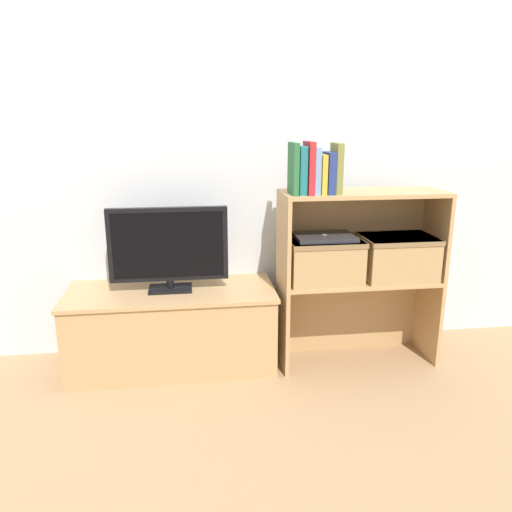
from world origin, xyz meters
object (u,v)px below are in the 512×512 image
book_crimson (309,168)px  laptop (324,237)px  book_skyblue (315,171)px  book_mustard (321,174)px  book_navy (329,173)px  book_olive (336,168)px  tv (168,247)px  book_forest (293,169)px  storage_basket_right (397,255)px  tv_stand (172,328)px  storage_basket_left (324,258)px  book_teal (301,170)px

book_crimson → laptop: size_ratio=0.83×
book_skyblue → book_mustard: (0.03, 0.00, -0.02)m
book_navy → book_olive: bearing=0.0°
tv → book_olive: bearing=-7.9°
book_forest → laptop: book_forest is taller
book_crimson → laptop: bearing=20.1°
book_mustard → storage_basket_right: 0.62m
book_olive → laptop: 0.35m
book_skyblue → storage_basket_right: 0.65m
tv_stand → storage_basket_left: size_ratio=2.86×
book_crimson → book_forest: bearing=180.0°
book_skyblue → storage_basket_left: size_ratio=0.59×
tv_stand → book_olive: size_ratio=4.45×
book_forest → book_crimson: 0.08m
storage_basket_right → book_crimson: bearing=-175.8°
book_navy → storage_basket_right: (0.40, 0.04, -0.44)m
laptop → book_olive: bearing=-44.7°
book_skyblue → storage_basket_left: bearing=28.7°
tv → book_forest: 0.74m
tv_stand → book_forest: book_forest is taller
tv_stand → laptop: (0.79, -0.08, 0.49)m
book_mustard → book_navy: (0.04, 0.00, 0.00)m
book_forest → book_teal: bearing=0.0°
book_forest → book_navy: 0.18m
tv → storage_basket_right: tv is taller
book_crimson → storage_basket_left: bearing=20.1°
book_skyblue → storage_basket_left: 0.46m
tv_stand → book_forest: 1.05m
tv_stand → book_skyblue: bearing=-9.1°
book_mustard → book_olive: bearing=0.0°
tv_stand → laptop: bearing=-5.7°
tv → storage_basket_left: 0.80m
book_teal → book_olive: book_olive is taller
tv → laptop: 0.79m
book_navy → laptop: book_navy is taller
book_mustard → storage_basket_left: 0.44m
tv → book_skyblue: book_skyblue is taller
book_olive → book_mustard: bearing=180.0°
tv → book_mustard: size_ratio=3.17×
book_olive → storage_basket_right: size_ratio=0.64×
book_forest → book_teal: 0.04m
storage_basket_left → laptop: 0.11m
tv_stand → book_teal: bearing=-10.1°
book_olive → storage_basket_right: 0.59m
tv_stand → book_mustard: 1.11m
tv → book_mustard: (0.75, -0.11, 0.37)m
book_olive → book_teal: bearing=180.0°
tv → book_forest: (0.61, -0.11, 0.40)m
book_mustard → book_forest: bearing=180.0°
book_forest → storage_basket_left: 0.50m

